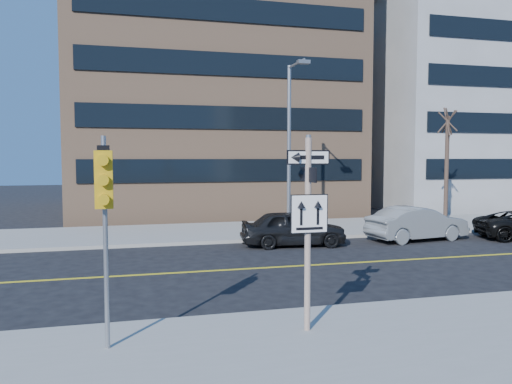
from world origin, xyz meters
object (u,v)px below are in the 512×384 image
object	(u,v)px
sign_pole	(308,221)
streetlight_a	(291,136)
traffic_signal	(104,197)
parked_car_b	(417,223)
parked_car_a	(293,228)
street_tree_west	(448,124)

from	to	relation	value
sign_pole	streetlight_a	xyz separation A→B (m)	(4.00, 13.27, 2.32)
traffic_signal	streetlight_a	bearing A→B (deg)	59.20
streetlight_a	parked_car_b	bearing A→B (deg)	-31.30
parked_car_b	traffic_signal	bearing A→B (deg)	120.43
parked_car_a	parked_car_b	world-z (taller)	parked_car_b
sign_pole	traffic_signal	world-z (taller)	sign_pole
parked_car_a	parked_car_b	size ratio (longest dim) A/B	0.95
traffic_signal	street_tree_west	size ratio (longest dim) A/B	0.63
sign_pole	parked_car_b	xyz separation A→B (m)	(9.01, 10.22, -1.67)
parked_car_a	streetlight_a	size ratio (longest dim) A/B	0.55
sign_pole	parked_car_a	size ratio (longest dim) A/B	0.91
traffic_signal	streetlight_a	world-z (taller)	streetlight_a
sign_pole	parked_car_b	size ratio (longest dim) A/B	0.87
sign_pole	traffic_signal	distance (m)	4.05
parked_car_b	street_tree_west	xyz separation A→B (m)	(3.99, 3.59, 4.76)
street_tree_west	parked_car_b	bearing A→B (deg)	-138.03
parked_car_a	street_tree_west	xyz separation A→B (m)	(9.84, 3.50, 4.77)
streetlight_a	street_tree_west	world-z (taller)	streetlight_a
parked_car_b	streetlight_a	distance (m)	7.09
traffic_signal	parked_car_a	world-z (taller)	traffic_signal
traffic_signal	parked_car_a	bearing A→B (deg)	55.62
sign_pole	parked_car_a	bearing A→B (deg)	72.98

